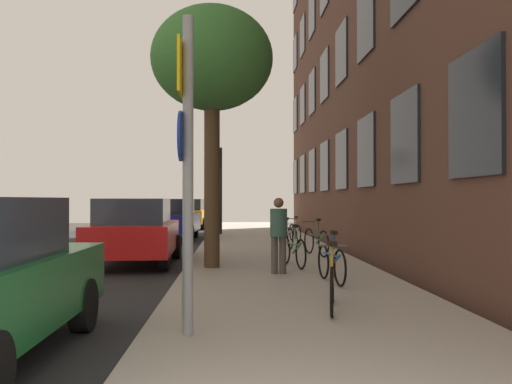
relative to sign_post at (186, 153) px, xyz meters
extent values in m
plane|color=#332D28|center=(-1.93, 11.30, -2.12)|extent=(41.80, 41.80, 0.00)
cube|color=#232326|center=(-4.03, 11.30, -2.12)|extent=(7.00, 38.00, 0.01)
cube|color=#9E9389|center=(1.57, 11.30, -2.06)|extent=(4.20, 38.00, 0.12)
cube|color=#1E232D|center=(3.89, 1.43, 0.70)|extent=(0.06, 1.69, 1.78)
cube|color=#1E232D|center=(3.89, 4.55, 0.70)|extent=(0.06, 1.69, 1.78)
cube|color=#1E232D|center=(3.89, 7.68, 0.70)|extent=(0.06, 1.69, 1.78)
cube|color=#1E232D|center=(3.89, 10.80, 0.70)|extent=(0.06, 1.69, 1.78)
cube|color=#1E232D|center=(3.89, 13.93, 0.70)|extent=(0.06, 1.69, 1.78)
cube|color=#1E232D|center=(3.89, 17.05, 0.70)|extent=(0.06, 1.69, 1.78)
cube|color=#1E232D|center=(3.89, 20.18, 0.70)|extent=(0.06, 1.69, 1.78)
cube|color=#1E232D|center=(3.89, 23.30, 0.70)|extent=(0.06, 1.69, 1.78)
cube|color=#1E232D|center=(3.89, 7.68, 4.00)|extent=(0.06, 1.69, 1.78)
cube|color=#1E232D|center=(3.89, 10.80, 4.00)|extent=(0.06, 1.69, 1.78)
cube|color=#1E232D|center=(3.89, 13.93, 4.00)|extent=(0.06, 1.69, 1.78)
cube|color=#1E232D|center=(3.89, 17.05, 4.00)|extent=(0.06, 1.69, 1.78)
cube|color=#1E232D|center=(3.89, 20.18, 4.00)|extent=(0.06, 1.69, 1.78)
cube|color=#1E232D|center=(3.89, 23.30, 4.00)|extent=(0.06, 1.69, 1.78)
cube|color=#1E232D|center=(3.89, 17.05, 7.31)|extent=(0.06, 1.69, 1.78)
cube|color=#1E232D|center=(3.89, 20.18, 7.31)|extent=(0.06, 1.69, 1.78)
cube|color=#1E232D|center=(3.89, 23.30, 7.31)|extent=(0.06, 1.69, 1.78)
cylinder|color=gray|center=(0.02, 0.00, -0.24)|extent=(0.12, 0.12, 3.53)
cube|color=yellow|center=(-0.06, 0.00, 0.94)|extent=(0.03, 0.60, 0.60)
cylinder|color=#14339E|center=(-0.06, 0.00, 0.19)|extent=(0.03, 0.56, 0.56)
cylinder|color=black|center=(0.03, 17.87, -0.13)|extent=(0.12, 0.12, 3.73)
cube|color=black|center=(-0.15, 17.87, 1.28)|extent=(0.20, 0.24, 0.80)
sphere|color=red|center=(-0.26, 17.87, 1.54)|extent=(0.16, 0.16, 0.16)
sphere|color=#523707|center=(-0.26, 17.87, 1.28)|extent=(0.16, 0.16, 0.16)
sphere|color=#083E11|center=(-0.26, 17.87, 1.02)|extent=(0.16, 0.16, 0.16)
cylinder|color=#4C3823|center=(0.07, 6.07, -0.10)|extent=(0.34, 0.34, 3.79)
ellipsoid|color=#387533|center=(0.07, 6.07, 2.60)|extent=(2.69, 2.69, 2.29)
torus|color=black|center=(1.96, 1.81, -1.68)|extent=(0.16, 0.64, 0.64)
torus|color=black|center=(1.77, 0.80, -1.68)|extent=(0.16, 0.64, 0.64)
cylinder|color=#C68C19|center=(1.87, 1.30, -1.50)|extent=(0.21, 0.86, 0.04)
cylinder|color=#C68C19|center=(1.82, 1.05, -1.58)|extent=(0.14, 0.52, 0.28)
cylinder|color=#C68C19|center=(1.84, 1.15, -1.26)|extent=(0.04, 0.04, 0.28)
cube|color=black|center=(1.84, 1.15, -1.10)|extent=(0.10, 0.24, 0.06)
cylinder|color=#4C4C4C|center=(1.96, 1.81, -1.18)|extent=(0.42, 0.11, 0.03)
torus|color=black|center=(2.23, 4.18, -1.68)|extent=(0.12, 0.65, 0.65)
torus|color=black|center=(2.35, 3.23, -1.68)|extent=(0.12, 0.65, 0.65)
cylinder|color=#194C99|center=(2.29, 3.70, -1.50)|extent=(0.15, 0.82, 0.04)
cylinder|color=#194C99|center=(2.32, 3.47, -1.58)|extent=(0.11, 0.50, 0.27)
cylinder|color=#194C99|center=(2.31, 3.56, -1.25)|extent=(0.04, 0.04, 0.28)
cube|color=black|center=(2.31, 3.56, -1.09)|extent=(0.10, 0.24, 0.06)
cylinder|color=#4C4C4C|center=(2.23, 4.18, -1.17)|extent=(0.42, 0.08, 0.03)
torus|color=black|center=(1.75, 6.63, -1.67)|extent=(0.18, 0.65, 0.65)
torus|color=black|center=(1.97, 5.58, -1.67)|extent=(0.18, 0.65, 0.65)
cylinder|color=#267233|center=(1.86, 6.10, -1.49)|extent=(0.23, 0.90, 0.04)
cylinder|color=#267233|center=(1.92, 5.84, -1.58)|extent=(0.16, 0.55, 0.30)
cylinder|color=#267233|center=(1.90, 5.95, -1.25)|extent=(0.04, 0.04, 0.28)
cube|color=black|center=(1.90, 5.95, -1.09)|extent=(0.10, 0.24, 0.06)
cylinder|color=#4C4C4C|center=(1.75, 6.63, -1.17)|extent=(0.42, 0.12, 0.03)
torus|color=black|center=(2.63, 9.02, -1.65)|extent=(0.19, 0.69, 0.70)
torus|color=black|center=(2.86, 7.99, -1.65)|extent=(0.19, 0.69, 0.70)
cylinder|color=#267233|center=(2.75, 8.50, -1.46)|extent=(0.24, 0.89, 0.04)
cylinder|color=#267233|center=(2.80, 8.25, -1.55)|extent=(0.16, 0.54, 0.29)
cylinder|color=#267233|center=(2.78, 8.35, -1.20)|extent=(0.04, 0.04, 0.28)
cube|color=black|center=(2.78, 8.35, -1.04)|extent=(0.10, 0.24, 0.06)
cylinder|color=#4C4C4C|center=(2.63, 9.02, -1.12)|extent=(0.42, 0.12, 0.03)
torus|color=black|center=(2.09, 11.43, -1.68)|extent=(0.14, 0.65, 0.65)
torus|color=black|center=(2.25, 10.37, -1.68)|extent=(0.14, 0.65, 0.65)
cylinder|color=#99999E|center=(2.17, 10.90, -1.50)|extent=(0.18, 0.91, 0.04)
cylinder|color=#99999E|center=(2.21, 10.64, -1.58)|extent=(0.13, 0.55, 0.30)
cylinder|color=#99999E|center=(2.20, 10.74, -1.25)|extent=(0.04, 0.04, 0.28)
cube|color=black|center=(2.20, 10.74, -1.09)|extent=(0.10, 0.24, 0.06)
cylinder|color=#4C4C4C|center=(2.09, 11.43, -1.17)|extent=(0.42, 0.09, 0.03)
torus|color=black|center=(2.67, 13.85, -1.69)|extent=(0.11, 0.62, 0.61)
torus|color=black|center=(2.80, 12.76, -1.69)|extent=(0.11, 0.62, 0.61)
cylinder|color=#99999E|center=(2.73, 13.30, -1.52)|extent=(0.15, 0.93, 0.04)
cylinder|color=#99999E|center=(2.76, 13.03, -1.60)|extent=(0.11, 0.56, 0.30)
cylinder|color=#99999E|center=(2.75, 13.14, -1.29)|extent=(0.04, 0.04, 0.28)
cube|color=black|center=(2.75, 13.14, -1.13)|extent=(0.10, 0.24, 0.06)
cylinder|color=#4C4C4C|center=(2.67, 13.85, -1.21)|extent=(0.42, 0.08, 0.03)
cylinder|color=#4C4742|center=(1.36, 4.94, -1.63)|extent=(0.14, 0.14, 0.74)
cylinder|color=#4C4742|center=(1.53, 4.94, -1.63)|extent=(0.14, 0.14, 0.74)
cylinder|color=#33594C|center=(1.45, 4.94, -0.98)|extent=(0.38, 0.38, 0.56)
sphere|color=brown|center=(1.45, 4.94, -0.58)|extent=(0.20, 0.20, 0.20)
cylinder|color=black|center=(-1.29, 0.65, -1.79)|extent=(0.22, 0.64, 0.64)
cube|color=red|center=(-1.87, 7.64, -1.44)|extent=(2.06, 4.28, 0.70)
cube|color=#2D3847|center=(-1.87, 7.43, -0.79)|extent=(1.68, 2.42, 0.60)
cylinder|color=black|center=(-2.73, 8.98, -1.79)|extent=(0.22, 0.64, 0.64)
cylinder|color=black|center=(-1.00, 8.98, -1.79)|extent=(0.22, 0.64, 0.64)
cylinder|color=black|center=(-2.73, 6.29, -1.79)|extent=(0.22, 0.64, 0.64)
cylinder|color=black|center=(-1.00, 6.29, -1.79)|extent=(0.22, 0.64, 0.64)
cube|color=navy|center=(-1.89, 15.97, -1.44)|extent=(2.07, 4.29, 0.70)
cube|color=#1E232D|center=(-1.89, 15.76, -0.79)|extent=(1.69, 2.43, 0.60)
cylinder|color=black|center=(-2.75, 17.32, -1.79)|extent=(0.22, 0.64, 0.64)
cylinder|color=black|center=(-1.03, 17.32, -1.79)|extent=(0.22, 0.64, 0.64)
cylinder|color=black|center=(-2.75, 14.62, -1.79)|extent=(0.22, 0.64, 0.64)
cylinder|color=black|center=(-1.03, 14.62, -1.79)|extent=(0.22, 0.64, 0.64)
cube|color=orange|center=(-1.79, 24.30, -1.44)|extent=(1.88, 4.44, 0.70)
cube|color=#1E232D|center=(-1.79, 24.08, -0.79)|extent=(1.53, 2.51, 0.60)
cylinder|color=black|center=(-2.57, 25.71, -1.79)|extent=(0.22, 0.64, 0.64)
cylinder|color=black|center=(-1.02, 25.71, -1.79)|extent=(0.22, 0.64, 0.64)
cylinder|color=black|center=(-2.57, 22.90, -1.79)|extent=(0.22, 0.64, 0.64)
cylinder|color=black|center=(-1.02, 22.90, -1.79)|extent=(0.22, 0.64, 0.64)
camera|label=1|loc=(0.51, -6.17, -0.51)|focal=39.01mm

